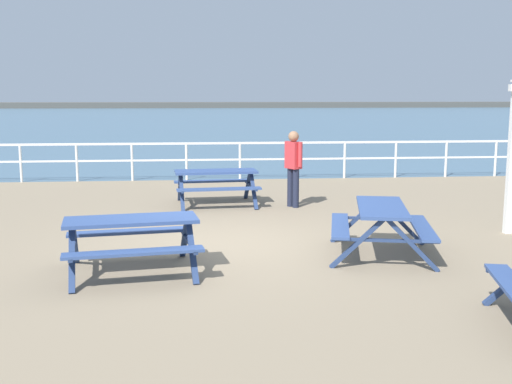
% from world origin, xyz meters
% --- Properties ---
extents(ground_plane, '(30.00, 24.00, 0.20)m').
position_xyz_m(ground_plane, '(0.00, 0.00, -0.10)').
color(ground_plane, gray).
extents(sea_band, '(142.00, 90.00, 0.01)m').
position_xyz_m(sea_band, '(0.00, 52.75, 0.00)').
color(sea_band, '#476B84').
rests_on(sea_band, ground).
extents(distant_shoreline, '(142.00, 6.00, 1.80)m').
position_xyz_m(distant_shoreline, '(0.00, 95.75, 0.00)').
color(distant_shoreline, '#4C4C47').
rests_on(distant_shoreline, ground).
extents(seaward_railing, '(23.07, 0.07, 1.08)m').
position_xyz_m(seaward_railing, '(-0.00, 7.75, 0.73)').
color(seaward_railing, white).
rests_on(seaward_railing, ground).
extents(picnic_table_near_left, '(1.92, 1.67, 0.80)m').
position_xyz_m(picnic_table_near_left, '(-0.04, 3.68, 0.58)').
color(picnic_table_near_left, '#334C84').
rests_on(picnic_table_near_left, ground).
extents(picnic_table_near_right, '(2.00, 1.77, 0.80)m').
position_xyz_m(picnic_table_near_right, '(-1.35, -1.51, 0.58)').
color(picnic_table_near_right, '#334C84').
rests_on(picnic_table_near_right, ground).
extents(picnic_table_mid_centre, '(1.86, 2.08, 0.80)m').
position_xyz_m(picnic_table_mid_centre, '(2.35, -0.90, 0.58)').
color(picnic_table_mid_centre, '#334C84').
rests_on(picnic_table_mid_centre, ground).
extents(visitor, '(0.37, 0.47, 1.66)m').
position_xyz_m(visitor, '(1.63, 3.28, 0.95)').
color(visitor, '#1E2338').
rests_on(visitor, ground).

